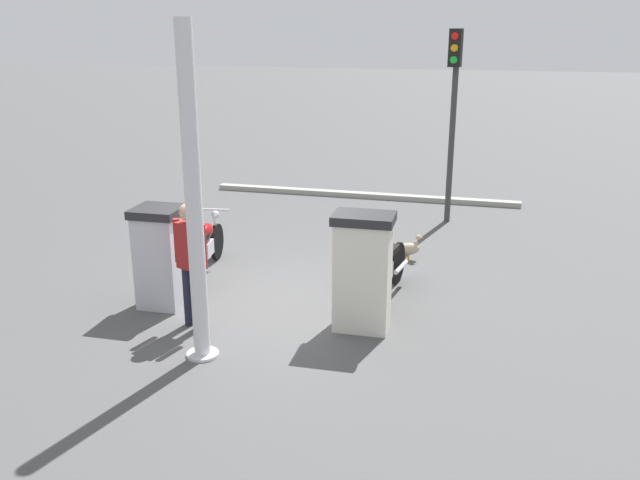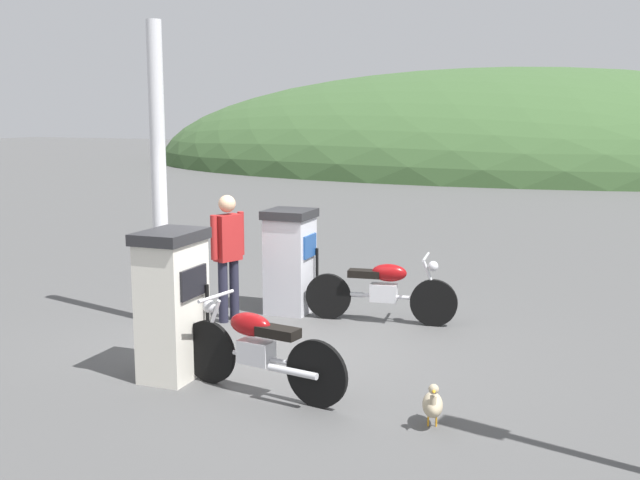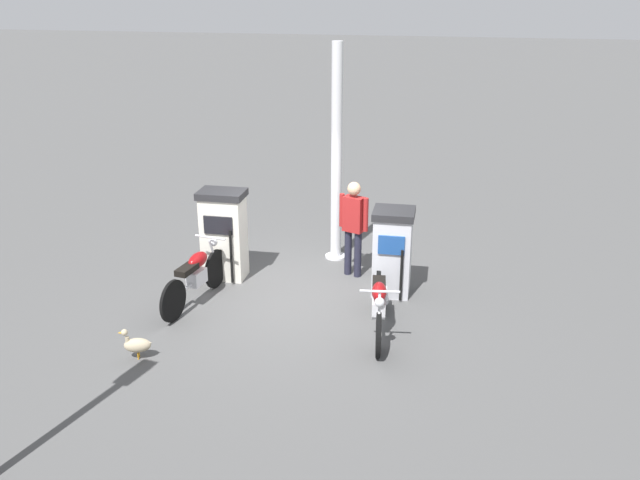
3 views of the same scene
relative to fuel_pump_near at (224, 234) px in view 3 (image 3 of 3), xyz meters
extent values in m
plane|color=#4C4C4C|center=(0.56, 1.49, -0.82)|extent=(120.00, 120.00, 0.00)
cube|color=silver|center=(0.00, 0.00, -0.07)|extent=(0.53, 0.74, 1.49)
cube|color=black|center=(0.27, 0.01, 0.26)|extent=(0.05, 0.51, 0.32)
cube|color=#262628|center=(0.00, 0.00, 0.73)|extent=(0.59, 0.82, 0.12)
cylinder|color=black|center=(0.29, 0.23, -0.30)|extent=(0.05, 0.05, 0.97)
cube|color=silver|center=(0.00, 2.98, -0.14)|extent=(0.61, 0.64, 1.36)
cube|color=#1E478C|center=(0.30, 2.99, 0.16)|extent=(0.05, 0.43, 0.32)
cube|color=#262628|center=(0.00, 2.98, 0.61)|extent=(0.67, 0.70, 0.12)
cylinder|color=black|center=(0.33, 3.17, -0.34)|extent=(0.05, 0.05, 0.89)
cylinder|color=black|center=(0.44, -0.01, -0.48)|extent=(0.68, 0.15, 0.68)
cylinder|color=black|center=(1.77, -0.20, -0.48)|extent=(0.68, 0.15, 0.68)
cube|color=silver|center=(1.06, -0.10, -0.38)|extent=(0.38, 0.25, 0.24)
cylinder|color=silver|center=(1.11, -0.10, -0.43)|extent=(1.00, 0.19, 0.05)
ellipsoid|color=maroon|center=(0.99, -0.09, -0.10)|extent=(0.51, 0.29, 0.24)
cube|color=black|center=(1.32, -0.14, -0.13)|extent=(0.46, 0.26, 0.10)
cylinder|color=silver|center=(0.48, -0.02, -0.18)|extent=(0.26, 0.08, 0.57)
cylinder|color=silver|center=(0.56, -0.03, 0.14)|extent=(0.12, 0.56, 0.04)
sphere|color=silver|center=(0.46, -0.01, 0.02)|extent=(0.16, 0.16, 0.14)
cylinder|color=silver|center=(1.55, -0.29, -0.46)|extent=(0.55, 0.15, 0.07)
cylinder|color=black|center=(2.09, 3.05, -0.50)|extent=(0.64, 0.16, 0.64)
cylinder|color=black|center=(0.64, 2.85, -0.50)|extent=(0.64, 0.16, 0.64)
cube|color=silver|center=(1.41, 2.96, -0.40)|extent=(0.38, 0.25, 0.24)
cylinder|color=silver|center=(1.36, 2.95, -0.45)|extent=(1.09, 0.21, 0.05)
ellipsoid|color=maroon|center=(1.48, 2.97, -0.12)|extent=(0.51, 0.29, 0.24)
cube|color=black|center=(1.15, 2.92, -0.15)|extent=(0.46, 0.26, 0.10)
cylinder|color=silver|center=(2.05, 3.05, -0.20)|extent=(0.26, 0.08, 0.57)
cylinder|color=silver|center=(1.97, 3.04, 0.12)|extent=(0.12, 0.56, 0.04)
sphere|color=silver|center=(2.07, 3.05, 0.00)|extent=(0.16, 0.16, 0.14)
cylinder|color=silver|center=(0.82, 2.99, -0.48)|extent=(0.55, 0.15, 0.07)
cylinder|color=#1E1E2D|center=(-0.54, 2.30, -0.39)|extent=(0.17, 0.17, 0.85)
cylinder|color=#1E1E2D|center=(-0.61, 2.12, -0.39)|extent=(0.17, 0.17, 0.85)
cube|color=maroon|center=(-0.58, 2.21, 0.35)|extent=(0.31, 0.41, 0.63)
cylinder|color=maroon|center=(-0.49, 2.44, 0.38)|extent=(0.11, 0.11, 0.60)
cylinder|color=maroon|center=(-0.66, 1.98, 0.38)|extent=(0.11, 0.11, 0.60)
sphere|color=tan|center=(-0.58, 2.21, 0.81)|extent=(0.30, 0.30, 0.23)
ellipsoid|color=tan|center=(2.93, -0.22, -0.61)|extent=(0.29, 0.41, 0.21)
cylinder|color=tan|center=(2.97, -0.35, -0.55)|extent=(0.07, 0.07, 0.15)
sphere|color=tan|center=(2.97, -0.37, -0.40)|extent=(0.12, 0.12, 0.09)
cone|color=orange|center=(2.99, -0.43, -0.41)|extent=(0.06, 0.07, 0.04)
cone|color=tan|center=(2.88, -0.06, -0.58)|extent=(0.09, 0.09, 0.07)
cylinder|color=orange|center=(2.96, -0.21, -0.77)|extent=(0.02, 0.02, 0.10)
cylinder|color=orange|center=(2.89, -0.23, -0.77)|extent=(0.02, 0.02, 0.10)
cylinder|color=silver|center=(-1.33, 1.74, 1.19)|extent=(0.20, 0.20, 4.02)
cylinder|color=silver|center=(-1.33, 1.74, -0.80)|extent=(0.40, 0.40, 0.04)
camera|label=1|loc=(-8.08, -1.65, 3.08)|focal=37.09mm
camera|label=2|loc=(4.57, -6.75, 2.03)|focal=43.04mm
camera|label=3|loc=(10.34, 4.08, 4.12)|focal=37.49mm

